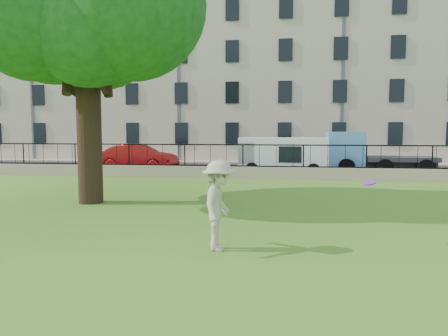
% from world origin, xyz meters
% --- Properties ---
extents(ground, '(120.00, 120.00, 0.00)m').
position_xyz_m(ground, '(0.00, 0.00, 0.00)').
color(ground, '#3C6E1A').
rests_on(ground, ground).
extents(retaining_wall, '(50.00, 0.40, 0.60)m').
position_xyz_m(retaining_wall, '(0.00, 12.00, 0.30)').
color(retaining_wall, gray).
rests_on(retaining_wall, ground).
extents(iron_railing, '(50.00, 0.05, 1.13)m').
position_xyz_m(iron_railing, '(0.00, 12.00, 1.15)').
color(iron_railing, black).
rests_on(iron_railing, retaining_wall).
extents(street, '(60.00, 9.00, 0.01)m').
position_xyz_m(street, '(0.00, 16.70, 0.01)').
color(street, black).
rests_on(street, ground).
extents(sidewalk, '(60.00, 1.40, 0.12)m').
position_xyz_m(sidewalk, '(0.00, 21.90, 0.06)').
color(sidewalk, gray).
rests_on(sidewalk, ground).
extents(building_row, '(56.40, 10.40, 13.80)m').
position_xyz_m(building_row, '(0.00, 27.57, 6.92)').
color(building_row, '#C0AF99').
rests_on(building_row, ground).
extents(man, '(0.76, 1.23, 1.84)m').
position_xyz_m(man, '(0.91, -1.17, 0.92)').
color(man, '#B7B095').
rests_on(man, ground).
extents(frisbee, '(0.34, 0.35, 0.12)m').
position_xyz_m(frisbee, '(4.00, -0.24, 1.32)').
color(frisbee, purple).
extents(red_sedan, '(4.92, 2.23, 1.56)m').
position_xyz_m(red_sedan, '(-6.72, 15.40, 0.78)').
color(red_sedan, maroon).
rests_on(red_sedan, street).
extents(white_van, '(4.90, 2.14, 2.02)m').
position_xyz_m(white_van, '(2.00, 14.47, 1.01)').
color(white_van, white).
rests_on(white_van, street).
extents(blue_truck, '(5.60, 2.06, 2.34)m').
position_xyz_m(blue_truck, '(7.16, 15.40, 1.17)').
color(blue_truck, '#5790CD').
rests_on(blue_truck, street).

